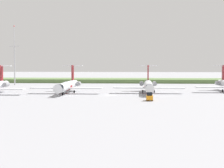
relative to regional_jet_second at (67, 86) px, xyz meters
name	(u,v)px	position (x,y,z in m)	size (l,w,h in m)	color
ground_plane	(116,89)	(14.29, 23.94, -2.54)	(500.00, 500.00, 0.00)	#939399
grass_berm	(121,81)	(14.29, 70.60, -1.63)	(320.00, 20.00, 1.82)	#597542
regional_jet_second	(67,86)	(0.00, 0.00, 0.00)	(22.81, 31.00, 9.00)	silver
regional_jet_third	(149,85)	(26.12, 2.83, 0.00)	(22.81, 31.00, 9.00)	silver
antenna_mast	(15,60)	(-31.63, 45.33, 8.22)	(4.40, 0.50, 26.02)	#B2B2B7
baggage_tug	(150,97)	(25.76, -22.89, -1.53)	(1.72, 3.20, 2.30)	orange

